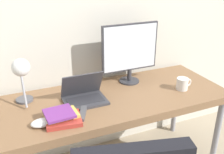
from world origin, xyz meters
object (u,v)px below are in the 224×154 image
Objects in this scene: desk_lamp at (21,73)px; mug at (183,84)px; monitor at (130,50)px; game_controller at (42,123)px; laptop at (84,95)px; book_stack at (62,117)px.

mug is (1.18, -0.18, -0.22)m from desk_lamp.
monitor is 0.50m from mug.
mug is (0.32, -0.30, -0.23)m from monitor.
mug is 0.94× the size of game_controller.
game_controller is at bearing -149.29° from laptop.
book_stack is (-0.67, -0.38, -0.25)m from monitor.
book_stack is at bearing -150.60° from monitor.
laptop is at bearing -8.09° from desk_lamp.
desk_lamp is at bearing 171.13° from mug.
monitor is 2.05× the size of book_stack.
monitor reaches higher than laptop.
desk_lamp is 2.77× the size of mug.
laptop is 2.13× the size of game_controller.
game_controller is (-0.34, -0.20, -0.03)m from laptop.
desk_lamp is (-0.86, -0.12, -0.01)m from monitor.
laptop is 0.61× the size of monitor.
desk_lamp reaches higher than laptop.
mug reaches higher than game_controller.
desk_lamp is 2.62× the size of game_controller.
monitor is 1.33× the size of desk_lamp.
desk_lamp is 1.22m from mug.
laptop is 2.26× the size of mug.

